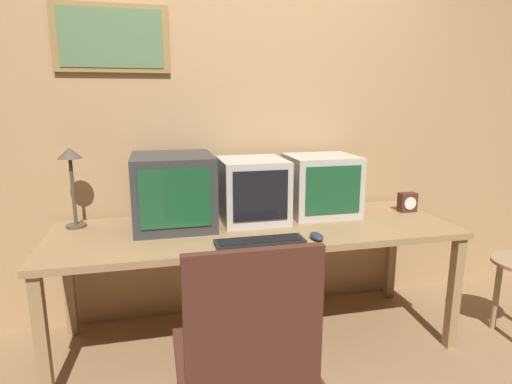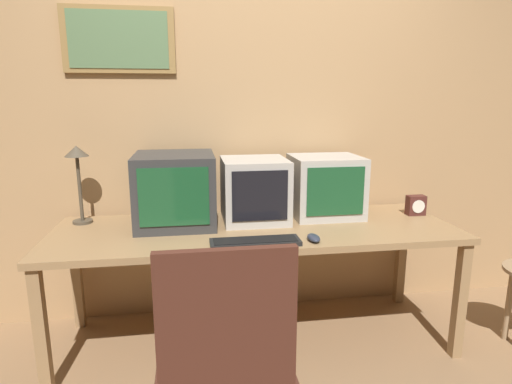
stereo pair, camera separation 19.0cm
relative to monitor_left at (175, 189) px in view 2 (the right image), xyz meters
The scene contains 10 objects.
wall_back 0.67m from the monitor_left, 36.01° to the left, with size 8.00×0.08×2.60m.
desk 0.54m from the monitor_left, 17.36° to the right, with size 2.26×0.77×0.71m.
monitor_left is the anchor object (origin of this frame).
monitor_center 0.46m from the monitor_left, ahead, with size 0.38×0.40×0.37m.
monitor_right 0.91m from the monitor_left, ahead, with size 0.41×0.38×0.37m.
keyboard_main 0.61m from the monitor_left, 46.88° to the right, with size 0.45×0.13×0.03m.
mouse_near_keyboard 0.84m from the monitor_left, 31.04° to the right, with size 0.06×0.12×0.03m.
desk_clock 1.48m from the monitor_left, ahead, with size 0.11×0.07×0.12m.
desk_lamp 0.57m from the monitor_left, 169.50° to the left, with size 0.13×0.13×0.45m.
office_chair 1.17m from the monitor_left, 79.70° to the right, with size 0.52×0.52×0.97m.
Camera 2 is at (-0.36, -1.45, 1.43)m, focal length 30.00 mm.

